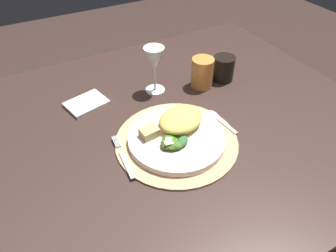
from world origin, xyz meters
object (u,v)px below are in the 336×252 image
(dining_table, at_px, (179,152))
(spoon, at_px, (217,118))
(dinner_plate, at_px, (177,138))
(amber_tumbler, at_px, (202,73))
(fork, at_px, (124,158))
(wine_glass, at_px, (154,62))
(napkin, at_px, (87,103))
(dark_tumbler, at_px, (223,68))

(dining_table, height_order, spoon, spoon)
(dinner_plate, xyz_separation_m, amber_tumbler, (0.21, 0.20, 0.04))
(fork, relative_size, wine_glass, 1.04)
(wine_glass, bearing_deg, fork, -130.80)
(dining_table, bearing_deg, amber_tumbler, 38.02)
(dining_table, relative_size, napkin, 9.59)
(fork, relative_size, spoon, 1.31)
(spoon, bearing_deg, amber_tumbler, 71.37)
(fork, xyz_separation_m, amber_tumbler, (0.37, 0.20, 0.04))
(dining_table, bearing_deg, napkin, 139.03)
(spoon, distance_m, wine_glass, 0.27)
(dinner_plate, bearing_deg, amber_tumbler, 43.65)
(dinner_plate, xyz_separation_m, wine_glass, (0.06, 0.25, 0.09))
(napkin, height_order, dark_tumbler, dark_tumbler)
(wine_glass, relative_size, dark_tumbler, 1.83)
(dinner_plate, distance_m, napkin, 0.33)
(dinner_plate, bearing_deg, dark_tumbler, 33.98)
(spoon, xyz_separation_m, napkin, (-0.32, 0.26, -0.00))
(dinner_plate, relative_size, spoon, 2.14)
(dining_table, xyz_separation_m, wine_glass, (0.00, 0.17, 0.26))
(dinner_plate, height_order, spoon, dinner_plate)
(napkin, bearing_deg, dinner_plate, -59.20)
(dinner_plate, bearing_deg, wine_glass, 76.51)
(napkin, bearing_deg, wine_glass, -7.42)
(amber_tumbler, bearing_deg, fork, -151.43)
(dining_table, relative_size, spoon, 9.27)
(fork, distance_m, wine_glass, 0.35)
(napkin, distance_m, amber_tumbler, 0.39)
(spoon, xyz_separation_m, dark_tumbler, (0.15, 0.18, 0.03))
(wine_glass, xyz_separation_m, dark_tumbler, (0.24, -0.05, -0.07))
(dinner_plate, xyz_separation_m, napkin, (-0.17, 0.28, -0.01))
(spoon, height_order, dark_tumbler, dark_tumbler)
(dining_table, relative_size, dinner_plate, 4.34)
(dining_table, xyz_separation_m, fork, (-0.22, -0.08, 0.16))
(amber_tumbler, relative_size, dark_tumbler, 1.19)
(dark_tumbler, bearing_deg, spoon, -129.89)
(amber_tumbler, distance_m, dark_tumbler, 0.09)
(wine_glass, bearing_deg, dark_tumbler, -11.45)
(dinner_plate, distance_m, amber_tumbler, 0.30)
(fork, height_order, dark_tumbler, dark_tumbler)
(dining_table, xyz_separation_m, dark_tumbler, (0.24, 0.12, 0.19))
(fork, height_order, wine_glass, wine_glass)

